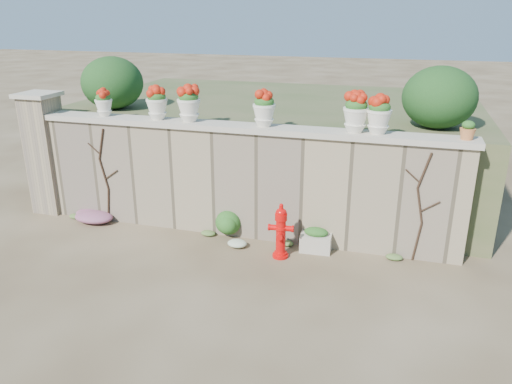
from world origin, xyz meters
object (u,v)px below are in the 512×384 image
(planter_box, at_px, (316,240))
(terracotta_pot, at_px, (468,131))
(urn_pot_0, at_px, (104,103))
(fire_hydrant, at_px, (281,231))

(planter_box, relative_size, terracotta_pot, 1.91)
(planter_box, height_order, urn_pot_0, urn_pot_0)
(fire_hydrant, xyz_separation_m, terracotta_pot, (2.79, 0.75, 1.74))
(urn_pot_0, xyz_separation_m, terracotta_pot, (6.47, -0.00, -0.12))
(terracotta_pot, bearing_deg, urn_pot_0, 180.00)
(fire_hydrant, height_order, terracotta_pot, terracotta_pot)
(planter_box, bearing_deg, urn_pot_0, 172.37)
(fire_hydrant, bearing_deg, planter_box, 29.87)
(urn_pot_0, distance_m, terracotta_pot, 6.47)
(planter_box, relative_size, urn_pot_0, 1.08)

